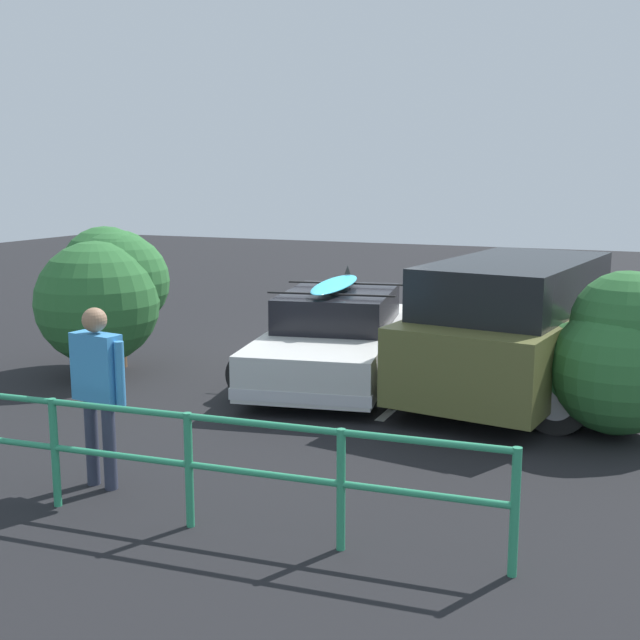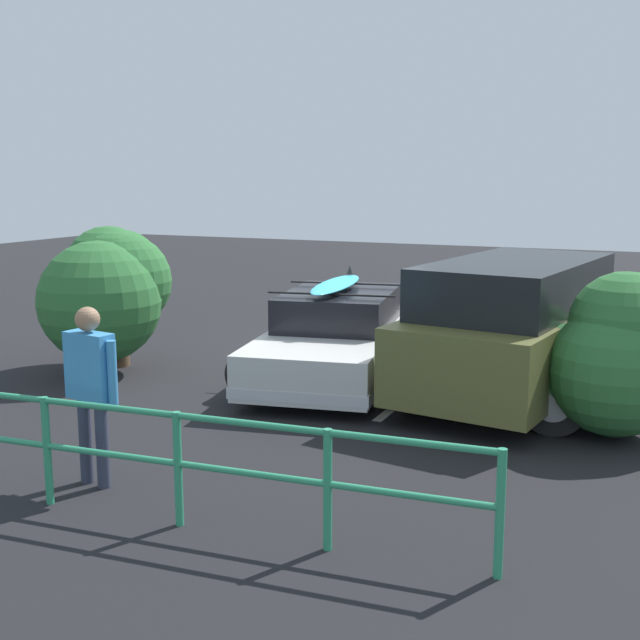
# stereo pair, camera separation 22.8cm
# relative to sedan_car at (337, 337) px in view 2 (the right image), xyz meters

# --- Properties ---
(ground_plane) EXTENTS (44.00, 44.00, 0.02)m
(ground_plane) POSITION_rel_sedan_car_xyz_m (0.39, -0.66, -0.61)
(ground_plane) COLOR black
(ground_plane) RESTS_ON ground
(parking_stripe) EXTENTS (0.12, 3.57, 0.00)m
(parking_stripe) POSITION_rel_sedan_car_xyz_m (-1.28, 0.04, -0.60)
(parking_stripe) COLOR silver
(parking_stripe) RESTS_ON ground
(sedan_car) EXTENTS (2.86, 4.71, 1.53)m
(sedan_car) POSITION_rel_sedan_car_xyz_m (0.00, 0.00, 0.00)
(sedan_car) COLOR silver
(sedan_car) RESTS_ON ground
(suv_car) EXTENTS (3.00, 4.73, 1.83)m
(suv_car) POSITION_rel_sedan_car_xyz_m (-2.56, 0.01, 0.35)
(suv_car) COLOR brown
(suv_car) RESTS_ON ground
(person_bystander) EXTENTS (0.66, 0.26, 1.72)m
(person_bystander) POSITION_rel_sedan_car_xyz_m (0.48, 4.80, 0.44)
(person_bystander) COLOR #33384C
(person_bystander) RESTS_ON ground
(bush_near_left) EXTENTS (1.88, 2.25, 2.16)m
(bush_near_left) POSITION_rel_sedan_car_xyz_m (3.33, 0.92, 0.69)
(bush_near_left) COLOR brown
(bush_near_left) RESTS_ON ground
(bush_near_right) EXTENTS (1.71, 2.02, 1.88)m
(bush_near_right) POSITION_rel_sedan_car_xyz_m (-3.81, 1.12, 0.27)
(bush_near_right) COLOR brown
(bush_near_right) RESTS_ON ground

